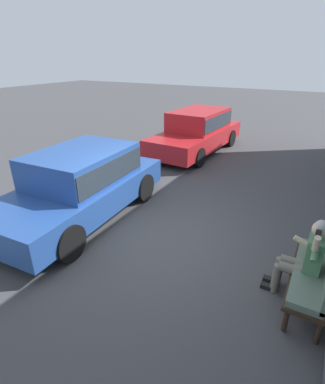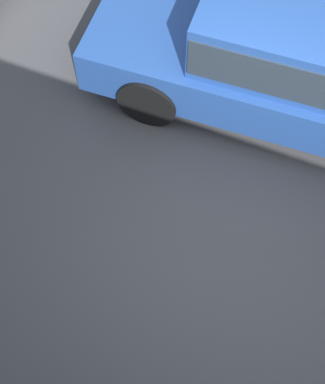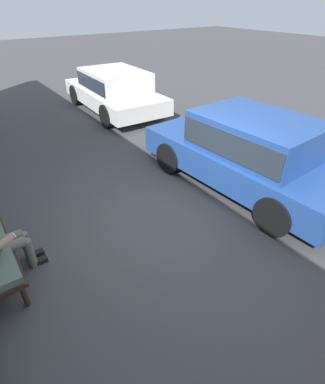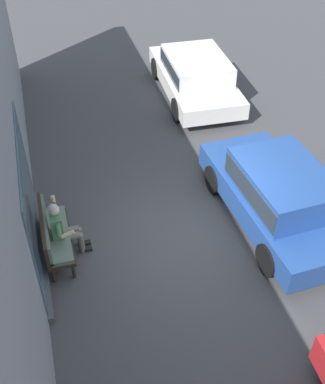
# 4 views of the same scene
# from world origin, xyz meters

# --- Properties ---
(ground_plane) EXTENTS (60.00, 60.00, 0.00)m
(ground_plane) POSITION_xyz_m (0.00, 0.00, 0.00)
(ground_plane) COLOR #424244
(bench) EXTENTS (1.68, 0.55, 0.98)m
(bench) POSITION_xyz_m (0.32, 2.90, 0.56)
(bench) COLOR #332319
(bench) RESTS_ON ground_plane
(person_on_phone) EXTENTS (0.73, 0.74, 1.32)m
(person_on_phone) POSITION_xyz_m (0.30, 2.68, 0.69)
(person_on_phone) COLOR #6B665B
(person_on_phone) RESTS_ON ground_plane
(parked_car_near) EXTENTS (4.75, 2.01, 1.51)m
(parked_car_near) POSITION_xyz_m (-5.83, -1.62, 0.82)
(parked_car_near) COLOR red
(parked_car_near) RESTS_ON ground_plane
(parked_car_mid) EXTENTS (4.39, 2.09, 1.50)m
(parked_car_mid) POSITION_xyz_m (-0.03, -1.88, 0.82)
(parked_car_mid) COLOR #23478E
(parked_car_mid) RESTS_ON ground_plane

